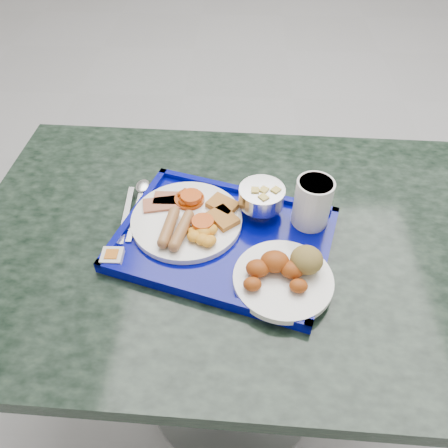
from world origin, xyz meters
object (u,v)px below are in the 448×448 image
at_px(table, 235,287).
at_px(juice_cup, 313,201).
at_px(tray, 224,240).
at_px(bread_plate, 286,273).
at_px(main_plate, 189,219).
at_px(fruit_bowl, 262,197).

relative_size(table, juice_cup, 10.94).
relative_size(tray, bread_plate, 2.63).
bearing_deg(tray, main_plate, 153.06).
bearing_deg(tray, bread_plate, -39.93).
xyz_separation_m(main_plate, fruit_bowl, (0.15, 0.04, 0.03)).
bearing_deg(juice_cup, tray, -162.17).
xyz_separation_m(table, bread_plate, (0.09, -0.12, 0.21)).
distance_m(main_plate, bread_plate, 0.23).
bearing_deg(fruit_bowl, main_plate, -163.97).
bearing_deg(table, bread_plate, -52.71).
distance_m(table, tray, 0.19).
bearing_deg(fruit_bowl, tray, -133.11).
distance_m(tray, fruit_bowl, 0.12).
xyz_separation_m(bread_plate, juice_cup, (0.06, 0.15, 0.04)).
height_order(main_plate, juice_cup, juice_cup).
relative_size(table, bread_plate, 6.24).
relative_size(main_plate, fruit_bowl, 2.42).
bearing_deg(table, main_plate, 170.88).
relative_size(fruit_bowl, juice_cup, 0.91).
height_order(bread_plate, fruit_bowl, fruit_bowl).
xyz_separation_m(table, juice_cup, (0.15, 0.04, 0.25)).
xyz_separation_m(main_plate, bread_plate, (0.19, -0.14, 0.01)).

